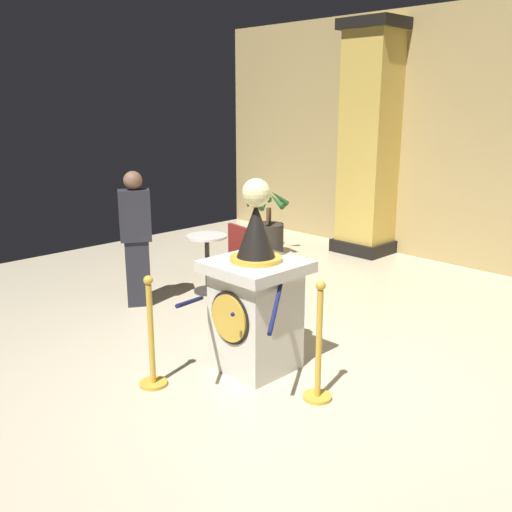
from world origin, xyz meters
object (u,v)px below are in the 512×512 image
object	(u,v)px
cafe_chair_red	(232,259)
potted_palm_left	(269,233)
stanchion_far	(318,359)
pedestal_clock	(256,300)
bystander_guest	(136,236)
cafe_table	(207,256)
stanchion_near	(152,348)

from	to	relation	value
cafe_chair_red	potted_palm_left	bearing A→B (deg)	123.95
cafe_chair_red	stanchion_far	bearing A→B (deg)	-25.32
pedestal_clock	bystander_guest	world-z (taller)	pedestal_clock
pedestal_clock	bystander_guest	bearing A→B (deg)	175.44
bystander_guest	potted_palm_left	bearing A→B (deg)	101.36
potted_palm_left	bystander_guest	bearing A→B (deg)	-78.64
cafe_table	cafe_chair_red	bearing A→B (deg)	-7.63
cafe_table	cafe_chair_red	xyz separation A→B (m)	(0.56, -0.08, 0.10)
potted_palm_left	bystander_guest	size ratio (longest dim) A/B	0.66
pedestal_clock	cafe_chair_red	distance (m)	1.74
pedestal_clock	cafe_chair_red	world-z (taller)	pedestal_clock
pedestal_clock	stanchion_far	distance (m)	0.83
bystander_guest	stanchion_far	bearing A→B (deg)	-4.11
stanchion_near	bystander_guest	bearing A→B (deg)	149.97
pedestal_clock	stanchion_near	distance (m)	1.00
cafe_table	cafe_chair_red	size ratio (longest dim) A/B	0.79
stanchion_far	cafe_table	size ratio (longest dim) A/B	1.36
pedestal_clock	cafe_chair_red	size ratio (longest dim) A/B	1.83
stanchion_near	potted_palm_left	size ratio (longest dim) A/B	0.94
pedestal_clock	cafe_table	bearing A→B (deg)	151.54
cafe_table	stanchion_far	bearing A→B (deg)	-21.99
stanchion_far	bystander_guest	xyz separation A→B (m)	(-2.96, 0.21, 0.50)
stanchion_near	bystander_guest	size ratio (longest dim) A/B	0.62
cafe_table	pedestal_clock	bearing A→B (deg)	-28.46
stanchion_near	potted_palm_left	distance (m)	4.54
potted_palm_left	cafe_table	bearing A→B (deg)	-67.90
pedestal_clock	stanchion_far	size ratio (longest dim) A/B	1.71
cafe_chair_red	bystander_guest	bearing A→B (deg)	-133.28
potted_palm_left	bystander_guest	distance (m)	2.91
pedestal_clock	cafe_table	distance (m)	2.26
stanchion_near	stanchion_far	bearing A→B (deg)	36.16
potted_palm_left	cafe_table	distance (m)	2.07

